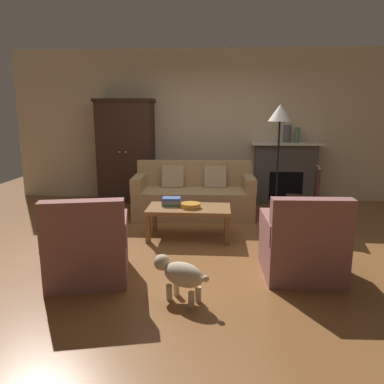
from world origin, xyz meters
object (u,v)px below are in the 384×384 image
couch (194,196)px  book_stack (171,202)px  fruit_bowl (191,205)px  mantel_vase_jade (297,135)px  floor_lamp (280,120)px  dog (180,274)px  coffee_table (189,211)px  armchair_near_right (302,247)px  fireplace (285,172)px  armchair_near_left (88,250)px  mantel_vase_slate (287,134)px  armoire (126,151)px  side_chair_wooden (308,194)px

couch → book_stack: couch is taller
fruit_bowl → mantel_vase_jade: 2.91m
couch → fruit_bowl: (0.04, -1.18, 0.13)m
floor_lamp → dog: bearing=-113.7°
coffee_table → armchair_near_right: 1.70m
fireplace → mantel_vase_jade: size_ratio=4.71×
armchair_near_left → armchair_near_right: bearing=6.3°
fruit_bowl → floor_lamp: (1.29, 1.15, 1.09)m
book_stack → floor_lamp: bearing=33.8°
armchair_near_right → coffee_table: bearing=137.7°
book_stack → mantel_vase_jade: bearing=45.3°
mantel_vase_slate → mantel_vase_jade: mantel_vase_slate is taller
armoire → book_stack: armoire is taller
side_chair_wooden → fruit_bowl: bearing=-160.6°
fruit_bowl → armchair_near_right: 1.65m
armchair_near_left → floor_lamp: floor_lamp is taller
armchair_near_right → floor_lamp: size_ratio=0.49×
couch → floor_lamp: floor_lamp is taller
mantel_vase_slate → armchair_near_right: (-0.36, -3.27, -0.96)m
mantel_vase_slate → fireplace: bearing=90.0°
couch → floor_lamp: (1.33, -0.03, 1.23)m
book_stack → armchair_near_left: size_ratio=0.28×
coffee_table → side_chair_wooden: side_chair_wooden is taller
fruit_bowl → armchair_near_right: bearing=-41.8°
armchair_near_left → coffee_table: bearing=56.8°
armoire → mantel_vase_slate: 2.97m
floor_lamp → dog: (-1.25, -2.85, -1.30)m
book_stack → armchair_near_right: 1.93m
armchair_near_left → armchair_near_right: 2.17m
fireplace → armchair_near_left: 4.33m
mantel_vase_slate → armchair_near_right: size_ratio=0.35×
fireplace → fruit_bowl: bearing=-126.0°
armchair_near_left → side_chair_wooden: side_chair_wooden is taller
fireplace → mantel_vase_slate: 0.71m
fruit_bowl → floor_lamp: bearing=41.8°
fruit_bowl → book_stack: bearing=158.3°
mantel_vase_slate → armchair_near_left: (-2.51, -3.50, -0.96)m
couch → fruit_bowl: couch is taller
book_stack → dog: size_ratio=0.49×
couch → armchair_near_left: 2.67m
fruit_bowl → mantel_vase_slate: size_ratio=0.84×
mantel_vase_jade → book_stack: bearing=-134.7°
armoire → dog: (1.40, -3.80, -0.71)m
floor_lamp → coffee_table: bearing=-139.8°
fireplace → couch: size_ratio=0.65×
couch → coffee_table: couch is taller
book_stack → side_chair_wooden: size_ratio=0.28×
mantel_vase_slate → floor_lamp: size_ratio=0.17×
side_chair_wooden → dog: size_ratio=1.75×
side_chair_wooden → fireplace: bearing=92.5°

